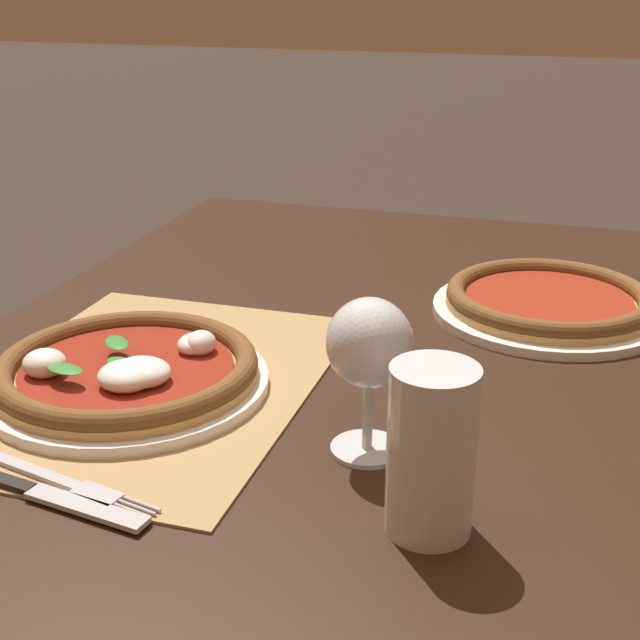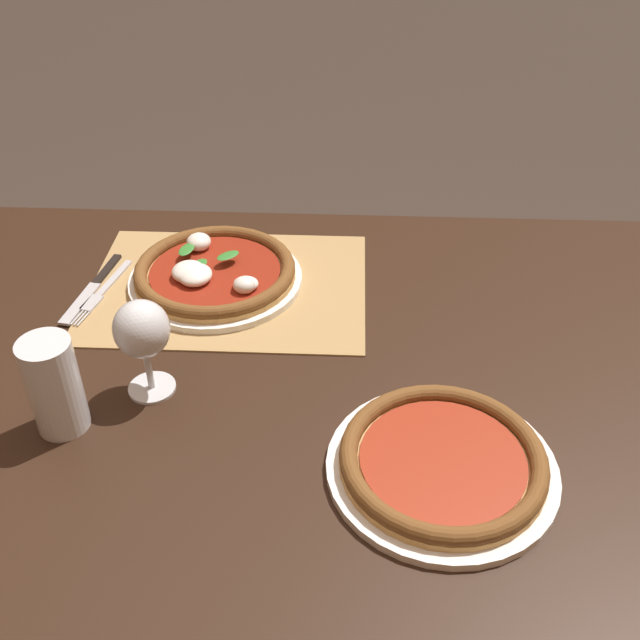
{
  "view_description": "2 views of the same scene",
  "coord_description": "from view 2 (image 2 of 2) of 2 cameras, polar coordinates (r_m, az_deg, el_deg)",
  "views": [
    {
      "loc": [
        0.88,
        0.23,
        1.17
      ],
      "look_at": [
        -0.0,
        -0.04,
        0.8
      ],
      "focal_mm": 50.0,
      "sensor_mm": 36.0,
      "label": 1
    },
    {
      "loc": [
        -0.13,
        0.87,
        1.49
      ],
      "look_at": [
        -0.09,
        -0.02,
        0.81
      ],
      "focal_mm": 42.0,
      "sensor_mm": 36.0,
      "label": 2
    }
  ],
  "objects": [
    {
      "name": "ground_plane",
      "position": [
        1.73,
        -3.16,
        -22.51
      ],
      "size": [
        24.0,
        24.0,
        0.0
      ],
      "primitive_type": "plane",
      "color": "#382D26"
    },
    {
      "name": "dining_table",
      "position": [
        1.22,
        -4.18,
        -6.89
      ],
      "size": [
        1.42,
        0.96,
        0.74
      ],
      "color": "black",
      "rests_on": "ground"
    },
    {
      "name": "paper_placemat",
      "position": [
        1.33,
        -7.01,
        2.53
      ],
      "size": [
        0.48,
        0.36,
        0.0
      ],
      "primitive_type": "cube",
      "color": "#A88451",
      "rests_on": "dining_table"
    },
    {
      "name": "pizza_near",
      "position": [
        1.33,
        -8.05,
        3.58
      ],
      "size": [
        0.31,
        0.31,
        0.05
      ],
      "color": "white",
      "rests_on": "paper_placemat"
    },
    {
      "name": "pizza_far",
      "position": [
        1.0,
        9.32,
        -10.63
      ],
      "size": [
        0.3,
        0.3,
        0.04
      ],
      "color": "white",
      "rests_on": "dining_table"
    },
    {
      "name": "wine_glass",
      "position": [
        1.07,
        -13.39,
        -0.96
      ],
      "size": [
        0.08,
        0.08,
        0.16
      ],
      "color": "silver",
      "rests_on": "dining_table"
    },
    {
      "name": "pint_glass",
      "position": [
        1.07,
        -19.57,
        -4.85
      ],
      "size": [
        0.07,
        0.07,
        0.15
      ],
      "color": "silver",
      "rests_on": "dining_table"
    },
    {
      "name": "fork",
      "position": [
        1.35,
        -16.28,
        2.07
      ],
      "size": [
        0.06,
        0.2,
        0.0
      ],
      "color": "#B7B7BC",
      "rests_on": "paper_placemat"
    },
    {
      "name": "knife",
      "position": [
        1.37,
        -16.96,
        2.34
      ],
      "size": [
        0.05,
        0.21,
        0.01
      ],
      "color": "black",
      "rests_on": "paper_placemat"
    }
  ]
}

